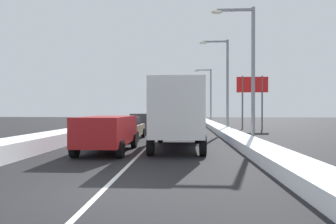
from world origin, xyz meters
TOP-DOWN VIEW (x-y plane):
  - ground_plane at (0.00, 18.34)m, footprint 120.00×120.00m
  - lane_stripe_between_right_lane_and_center_lane at (-0.00, 22.92)m, footprint 0.14×50.43m
  - snow_bank_right_shoulder at (5.30, 22.92)m, footprint 1.40×50.43m
  - snow_bank_left_shoulder at (-5.30, 22.92)m, footprint 1.78×50.43m
  - box_truck_right_lane_nearest at (1.65, 8.34)m, footprint 2.53×7.20m
  - sedan_white_right_lane_second at (1.56, 16.58)m, footprint 2.00×4.50m
  - suv_silver_right_lane_third at (1.68, 23.02)m, footprint 2.16×4.90m
  - sedan_black_right_lane_fourth at (1.69, 29.67)m, footprint 2.00×4.50m
  - suv_red_center_lane_nearest at (-1.58, 6.83)m, footprint 2.16×4.90m
  - sedan_tan_center_lane_second at (-1.83, 12.84)m, footprint 2.00×4.50m
  - suv_charcoal_center_lane_third at (-1.50, 19.82)m, footprint 2.16×4.90m
  - sedan_green_center_lane_fourth at (-1.84, 25.76)m, footprint 2.00×4.50m
  - traffic_light_gantry at (2.57, 45.84)m, footprint 7.54×0.47m
  - street_lamp_right_near at (5.79, 11.46)m, footprint 2.66×0.36m
  - street_lamp_right_mid at (5.55, 20.63)m, footprint 2.66×0.36m
  - street_lamp_right_far at (5.64, 38.97)m, footprint 2.66×0.36m
  - roadside_sign_right at (8.98, 24.45)m, footprint 3.20×0.16m

SIDE VIEW (x-z plane):
  - ground_plane at x=0.00m, z-range 0.00..0.00m
  - lane_stripe_between_right_lane_and_center_lane at x=0.00m, z-range 0.00..0.01m
  - snow_bank_right_shoulder at x=5.30m, z-range 0.00..0.46m
  - snow_bank_left_shoulder at x=-5.30m, z-range 0.00..0.71m
  - sedan_white_right_lane_second at x=1.56m, z-range 0.01..1.52m
  - sedan_black_right_lane_fourth at x=1.69m, z-range 0.01..1.52m
  - sedan_tan_center_lane_second at x=-1.83m, z-range 0.01..1.52m
  - sedan_green_center_lane_fourth at x=-1.84m, z-range 0.01..1.52m
  - suv_silver_right_lane_third at x=1.68m, z-range 0.18..1.85m
  - suv_red_center_lane_nearest at x=-1.58m, z-range 0.18..1.85m
  - suv_charcoal_center_lane_third at x=-1.50m, z-range 0.18..1.85m
  - box_truck_right_lane_nearest at x=1.65m, z-range 0.22..3.58m
  - roadside_sign_right at x=8.98m, z-range 1.27..6.77m
  - traffic_light_gantry at x=2.57m, z-range 1.40..7.60m
  - street_lamp_right_near at x=5.79m, z-range 0.81..9.00m
  - street_lamp_right_far at x=5.64m, z-range 0.81..9.01m
  - street_lamp_right_mid at x=5.55m, z-range 0.81..9.17m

